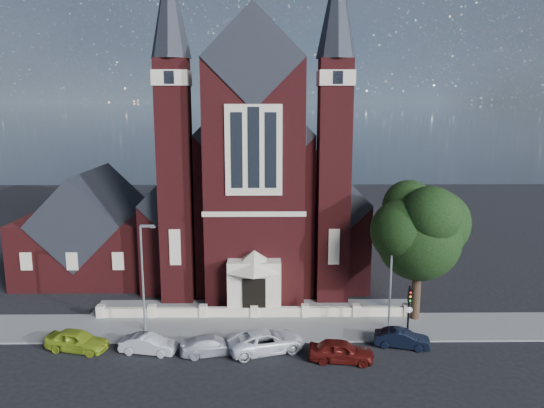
{
  "coord_description": "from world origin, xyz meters",
  "views": [
    {
      "loc": [
        0.96,
        -32.68,
        16.61
      ],
      "look_at": [
        1.45,
        12.0,
        8.03
      ],
      "focal_mm": 35.0,
      "sensor_mm": 36.0,
      "label": 1
    }
  ],
  "objects": [
    {
      "name": "car_silver_b",
      "position": [
        -2.72,
        0.45,
        0.62
      ],
      "size": [
        4.54,
        2.64,
        1.24
      ],
      "primitive_type": "imported",
      "rotation": [
        0.0,
        0.0,
        1.8
      ],
      "color": "#B5B6BD",
      "rests_on": "ground"
    },
    {
      "name": "car_dark_red",
      "position": [
        5.82,
        -0.72,
        0.72
      ],
      "size": [
        4.43,
        2.28,
        1.44
      ],
      "primitive_type": "imported",
      "rotation": [
        0.0,
        0.0,
        1.43
      ],
      "color": "#58120F",
      "rests_on": "ground"
    },
    {
      "name": "ground",
      "position": [
        0.0,
        15.0,
        0.0
      ],
      "size": [
        120.0,
        120.0,
        0.0
      ],
      "primitive_type": "plane",
      "color": "black",
      "rests_on": "ground"
    },
    {
      "name": "street_lamp_left",
      "position": [
        -7.91,
        4.0,
        4.6
      ],
      "size": [
        1.16,
        0.22,
        8.09
      ],
      "color": "gray",
      "rests_on": "ground"
    },
    {
      "name": "street_tree",
      "position": [
        12.6,
        5.71,
        6.96
      ],
      "size": [
        6.4,
        6.6,
        10.7
      ],
      "color": "black",
      "rests_on": "ground"
    },
    {
      "name": "forecourt_wall",
      "position": [
        0.0,
        6.5,
        0.0
      ],
      "size": [
        24.0,
        0.4,
        0.9
      ],
      "primitive_type": "cube",
      "color": "beige",
      "rests_on": "ground"
    },
    {
      "name": "street_lamp_right",
      "position": [
        10.09,
        4.0,
        4.6
      ],
      "size": [
        1.16,
        0.22,
        8.09
      ],
      "color": "gray",
      "rests_on": "ground"
    },
    {
      "name": "church",
      "position": [
        -0.0,
        22.94,
        8.19
      ],
      "size": [
        20.01,
        34.9,
        29.2
      ],
      "color": "#4F1516",
      "rests_on": "ground"
    },
    {
      "name": "traffic_signal",
      "position": [
        11.0,
        2.43,
        2.58
      ],
      "size": [
        0.28,
        0.42,
        4.0
      ],
      "color": "black",
      "rests_on": "ground"
    },
    {
      "name": "parish_hall",
      "position": [
        -16.0,
        18.0,
        4.01
      ],
      "size": [
        12.0,
        12.2,
        10.24
      ],
      "color": "#4F1516",
      "rests_on": "ground"
    },
    {
      "name": "car_white_suv",
      "position": [
        0.93,
        0.79,
        0.74
      ],
      "size": [
        5.8,
        3.96,
        1.47
      ],
      "primitive_type": "imported",
      "rotation": [
        0.0,
        0.0,
        1.88
      ],
      "color": "white",
      "rests_on": "ground"
    },
    {
      "name": "pavement_strip",
      "position": [
        0.0,
        4.5,
        0.0
      ],
      "size": [
        60.0,
        5.0,
        0.12
      ],
      "primitive_type": "cube",
      "color": "gray",
      "rests_on": "ground"
    },
    {
      "name": "forecourt_paving",
      "position": [
        0.0,
        8.5,
        0.0
      ],
      "size": [
        26.0,
        3.0,
        0.14
      ],
      "primitive_type": "cube",
      "color": "gray",
      "rests_on": "ground"
    },
    {
      "name": "car_lime_van",
      "position": [
        -11.93,
        1.02,
        0.73
      ],
      "size": [
        4.58,
        2.7,
        1.46
      ],
      "primitive_type": "imported",
      "rotation": [
        0.0,
        0.0,
        1.33
      ],
      "color": "#97AF23",
      "rests_on": "ground"
    },
    {
      "name": "car_silver_a",
      "position": [
        -7.01,
        0.61,
        0.63
      ],
      "size": [
        3.98,
        1.95,
        1.26
      ],
      "primitive_type": "imported",
      "rotation": [
        0.0,
        0.0,
        1.4
      ],
      "color": "#B5B8BD",
      "rests_on": "ground"
    },
    {
      "name": "car_navy",
      "position": [
        10.3,
        1.28,
        0.62
      ],
      "size": [
        3.97,
        2.16,
        1.24
      ],
      "primitive_type": "imported",
      "rotation": [
        0.0,
        0.0,
        1.34
      ],
      "color": "black",
      "rests_on": "ground"
    }
  ]
}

